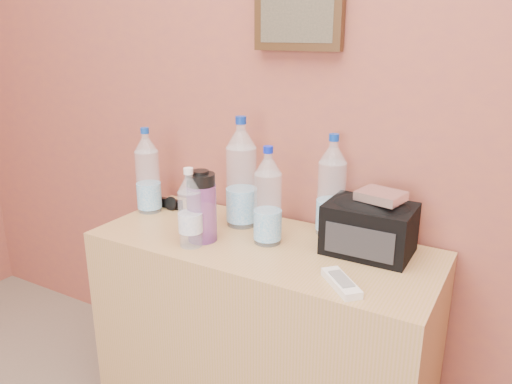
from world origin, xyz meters
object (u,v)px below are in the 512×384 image
pet_large_b (241,178)px  pet_large_c (331,191)px  foil_packet (381,196)px  pet_small (190,212)px  pet_large_a (148,175)px  nalgene_bottle (202,206)px  ac_remote (341,283)px  pet_large_d (268,201)px  sunglasses (166,203)px  toiletry_bag (370,225)px  dresser (262,336)px

pet_large_b → pet_large_c: 0.31m
foil_packet → pet_small: bearing=-157.1°
pet_large_a → nalgene_bottle: size_ratio=1.36×
pet_large_c → pet_small: 0.46m
pet_small → foil_packet: size_ratio=2.02×
pet_large_a → ac_remote: (0.83, -0.19, -0.13)m
pet_large_d → sunglasses: 0.52m
toiletry_bag → pet_large_a: bearing=-176.7°
dresser → foil_packet: bearing=15.2°
pet_large_b → pet_large_d: size_ratio=1.21×
dresser → nalgene_bottle: size_ratio=4.79×
pet_small → toiletry_bag: 0.55m
pet_small → sunglasses: bearing=141.4°
dresser → pet_small: pet_small is taller
ac_remote → pet_large_c: bearing=160.9°
dresser → ac_remote: size_ratio=7.14×
pet_large_a → foil_packet: (0.85, 0.05, 0.05)m
pet_large_a → sunglasses: (0.03, 0.06, -0.12)m
pet_large_c → foil_packet: bearing=-25.1°
pet_large_c → toiletry_bag: 0.19m
nalgene_bottle → ac_remote: size_ratio=1.49×
pet_large_a → pet_large_c: 0.68m
pet_large_a → pet_large_b: bearing=8.5°
toiletry_bag → foil_packet: (0.03, -0.00, 0.10)m
nalgene_bottle → foil_packet: size_ratio=1.86×
pet_large_c → sunglasses: 0.65m
sunglasses → ac_remote: (0.80, -0.25, -0.01)m
sunglasses → nalgene_bottle: bearing=-33.4°
toiletry_bag → foil_packet: size_ratio=2.05×
dresser → pet_large_b: 0.54m
pet_large_d → sunglasses: pet_large_d is taller
pet_large_d → pet_large_c: bearing=50.1°
pet_small → foil_packet: pet_small is taller
pet_large_d → pet_small: bearing=-144.7°
dresser → pet_large_c: size_ratio=3.31×
pet_large_d → nalgene_bottle: (-0.19, -0.09, -0.02)m
foil_packet → sunglasses: bearing=179.1°
pet_large_b → sunglasses: pet_large_b is taller
pet_large_b → pet_large_a: bearing=-171.5°
pet_large_b → ac_remote: size_ratio=2.43×
dresser → pet_small: (-0.18, -0.13, 0.46)m
sunglasses → toiletry_bag: bearing=-2.8°
pet_large_b → toiletry_bag: size_ratio=1.48×
ac_remote → sunglasses: bearing=-153.4°
pet_large_b → ac_remote: (0.46, -0.25, -0.16)m
pet_small → nalgene_bottle: pet_small is taller
nalgene_bottle → pet_large_d: bearing=24.2°
dresser → pet_large_a: bearing=174.8°
dresser → pet_large_b: bearing=143.6°
pet_small → pet_large_c: bearing=42.4°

